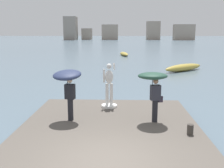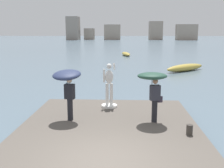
% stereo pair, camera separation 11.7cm
% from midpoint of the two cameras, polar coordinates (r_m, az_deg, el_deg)
% --- Properties ---
extents(ground_plane, '(400.00, 400.00, 0.00)m').
position_cam_midpoint_polar(ground_plane, '(47.08, 1.52, 6.32)').
color(ground_plane, slate).
extents(pier, '(6.77, 9.70, 0.40)m').
position_cam_midpoint_polar(pier, '(9.53, -1.11, -11.85)').
color(pier, '#564F47').
rests_on(pier, ground).
extents(statue_white_figure, '(0.74, 0.93, 2.10)m').
position_cam_midpoint_polar(statue_white_figure, '(12.55, -0.87, -1.02)').
color(statue_white_figure, white).
rests_on(statue_white_figure, pier).
extents(onlooker_left, '(1.37, 1.39, 2.07)m').
position_cam_midpoint_polar(onlooker_left, '(10.73, -9.70, 0.86)').
color(onlooker_left, black).
rests_on(onlooker_left, pier).
extents(onlooker_right, '(1.37, 1.37, 2.00)m').
position_cam_midpoint_polar(onlooker_right, '(10.47, 8.45, 0.55)').
color(onlooker_right, black).
rests_on(onlooker_right, pier).
extents(mooring_bollard, '(0.22, 0.22, 0.37)m').
position_cam_midpoint_polar(mooring_bollard, '(9.77, 15.95, -9.29)').
color(mooring_bollard, '#38332D').
rests_on(mooring_bollard, pier).
extents(boat_near, '(1.86, 4.67, 0.58)m').
position_cam_midpoint_polar(boat_near, '(44.52, 2.49, 6.41)').
color(boat_near, '#B2993D').
rests_on(boat_near, ground).
extents(boat_mid, '(4.78, 4.27, 0.70)m').
position_cam_midpoint_polar(boat_mid, '(27.99, 14.88, 3.41)').
color(boat_mid, '#B2993D').
rests_on(boat_mid, ground).
extents(distant_skyline, '(60.65, 11.33, 10.82)m').
position_cam_midpoint_polar(distant_skyline, '(131.05, 1.69, 11.21)').
color(distant_skyline, gray).
rests_on(distant_skyline, ground).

